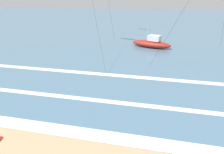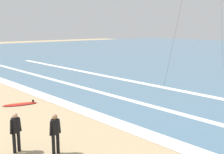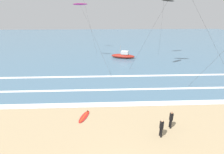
# 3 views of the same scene
# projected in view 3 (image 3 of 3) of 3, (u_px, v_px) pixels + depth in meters

# --- Properties ---
(ocean_surface) EXTENTS (140.00, 90.00, 0.01)m
(ocean_surface) POSITION_uv_depth(u_px,v_px,m) (107.00, 41.00, 59.73)
(ocean_surface) COLOR slate
(ocean_surface) RESTS_ON ground
(wave_foam_shoreline) EXTENTS (57.66, 0.99, 0.01)m
(wave_foam_shoreline) POSITION_uv_depth(u_px,v_px,m) (130.00, 104.00, 18.20)
(wave_foam_shoreline) COLOR white
(wave_foam_shoreline) RESTS_ON ocean_surface
(wave_foam_mid_break) EXTENTS (55.00, 0.52, 0.01)m
(wave_foam_mid_break) POSITION_uv_depth(u_px,v_px,m) (126.00, 89.00, 21.66)
(wave_foam_mid_break) COLOR white
(wave_foam_mid_break) RESTS_ON ocean_surface
(wave_foam_outer_break) EXTENTS (53.25, 0.68, 0.01)m
(wave_foam_outer_break) POSITION_uv_depth(u_px,v_px,m) (120.00, 76.00, 26.24)
(wave_foam_outer_break) COLOR white
(wave_foam_outer_break) RESTS_ON ocean_surface
(surfer_right_near) EXTENTS (0.32, 0.51, 1.60)m
(surfer_right_near) POSITION_uv_depth(u_px,v_px,m) (171.00, 118.00, 14.13)
(surfer_right_near) COLOR black
(surfer_right_near) RESTS_ON ground
(surfer_background_far) EXTENTS (0.32, 0.52, 1.60)m
(surfer_background_far) POSITION_uv_depth(u_px,v_px,m) (161.00, 126.00, 13.10)
(surfer_background_far) COLOR black
(surfer_background_far) RESTS_ON ground
(surfboard_foreground_flat) EXTENTS (1.20, 2.18, 0.25)m
(surfboard_foreground_flat) POSITION_uv_depth(u_px,v_px,m) (84.00, 117.00, 15.93)
(surfboard_foreground_flat) COLOR red
(surfboard_foreground_flat) RESTS_ON ground
(kite_magenta_far_left) EXTENTS (7.35, 12.20, 11.09)m
(kite_magenta_far_left) POSITION_uv_depth(u_px,v_px,m) (80.00, 5.00, 32.23)
(kite_magenta_far_left) COLOR #CC2384
(kite_magenta_far_left) RESTS_ON ground
(kite_black_far_right) EXTENTS (6.98, 2.47, 11.30)m
(kite_black_far_right) POSITION_uv_depth(u_px,v_px,m) (168.00, 1.00, 25.71)
(kite_black_far_right) COLOR black
(kite_black_far_right) RESTS_ON ground
(offshore_boat) EXTENTS (5.47, 3.18, 2.70)m
(offshore_boat) POSITION_uv_depth(u_px,v_px,m) (123.00, 56.00, 36.57)
(offshore_boat) COLOR maroon
(offshore_boat) RESTS_ON ground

